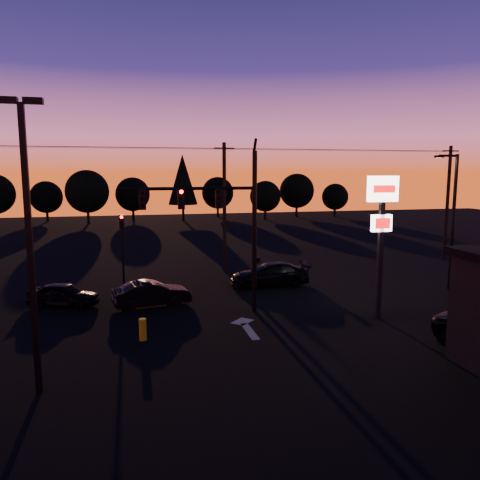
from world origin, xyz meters
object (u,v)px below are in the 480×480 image
Objects in this scene: car_left at (63,295)px; bollard at (143,330)px; streetlight at (452,216)px; car_mid at (152,294)px; secondary_signal at (122,239)px; parking_lot_light at (29,229)px; pylon_sign at (382,216)px; car_right at (270,274)px; traffic_signal_mast at (223,214)px.

bollard is at bearing -125.50° from car_left.
car_mid is (-17.42, 0.55, -3.76)m from streetlight.
car_mid is at bearing -74.67° from secondary_signal.
streetlight is at bearing 14.07° from bollard.
parking_lot_light is at bearing 145.96° from car_mid.
pylon_sign is (14.50, 4.50, -0.36)m from parking_lot_light.
bollard is 7.18m from car_left.
streetlight reaches higher than car_right.
car_right is (-10.10, 3.38, -3.71)m from streetlight.
traffic_signal_mast reaches higher than car_mid.
parking_lot_light is (-7.40, -6.99, 0.33)m from traffic_signal_mast.
parking_lot_light is 7.09m from bollard.
car_right is (3.90, 4.89, -4.23)m from traffic_signal_mast.
secondary_signal is 15.75m from pylon_sign.
car_left is (-3.02, -4.48, -2.24)m from secondary_signal.
traffic_signal_mast reaches higher than pylon_sign.
streetlight is at bearing 6.14° from traffic_signal_mast.
bollard is at bearing 162.82° from car_mid.
secondary_signal is 19.89m from streetlight.
secondary_signal is at bearing 80.21° from parking_lot_light.
secondary_signal is 9.43m from car_right.
traffic_signal_mast is at bearing -56.81° from secondary_signal.
car_mid is (-10.51, 4.55, -4.25)m from pylon_sign.
streetlight reaches higher than pylon_sign.
parking_lot_light is 9.89× the size of bollard.
secondary_signal is at bearing -12.31° from car_left.
car_right is at bearing -16.48° from secondary_signal.
parking_lot_light is at bearing -136.63° from traffic_signal_mast.
parking_lot_light is 23.05m from streetlight.
car_right is (7.93, 7.90, 0.25)m from bollard.
pylon_sign reaches higher than secondary_signal.
traffic_signal_mast is at bearing -131.29° from car_mid.
pylon_sign is 1.70× the size of car_mid.
car_mid is at bearing -65.08° from car_right.
car_right is (11.31, 11.88, -4.56)m from parking_lot_light.
traffic_signal_mast is 7.55m from car_right.
streetlight is 22.30m from car_left.
streetlight is 17.83m from car_mid.
pylon_sign is 9.08m from car_right.
streetlight is 19.01m from bollard.
car_right reaches higher than car_mid.
bollard is at bearing -85.25° from secondary_signal.
secondary_signal is 0.54× the size of streetlight.
parking_lot_light is 11.05m from car_left.
car_right is at bearing 44.89° from bollard.
car_left is at bearing -123.97° from secondary_signal.
bollard is at bearing -165.93° from streetlight.
streetlight is 8.65× the size of bollard.
secondary_signal is (-4.90, 7.49, -2.07)m from traffic_signal_mast.
parking_lot_light reaches higher than car_mid.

